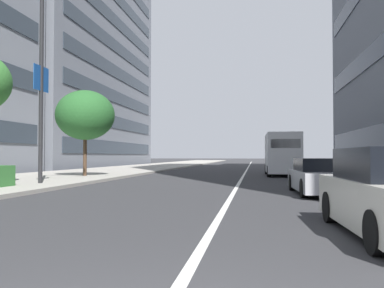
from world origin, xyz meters
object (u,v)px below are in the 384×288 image
(delivery_van_ahead, at_px, (282,153))
(car_lead_in_lane, at_px, (322,177))
(street_tree_far_plaza, at_px, (85,115))
(street_lamp_with_banners, at_px, (49,67))

(delivery_van_ahead, bearing_deg, car_lead_in_lane, -178.27)
(delivery_van_ahead, relative_size, street_tree_far_plaza, 1.19)
(delivery_van_ahead, bearing_deg, street_tree_far_plaza, 113.55)
(street_lamp_with_banners, bearing_deg, street_tree_far_plaza, 9.59)
(street_lamp_with_banners, bearing_deg, delivery_van_ahead, -42.29)
(street_tree_far_plaza, bearing_deg, street_lamp_with_banners, -170.41)
(car_lead_in_lane, relative_size, street_lamp_with_banners, 0.52)
(delivery_van_ahead, height_order, street_tree_far_plaza, street_tree_far_plaza)
(delivery_van_ahead, relative_size, street_lamp_with_banners, 0.71)
(street_tree_far_plaza, bearing_deg, delivery_van_ahead, -66.02)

